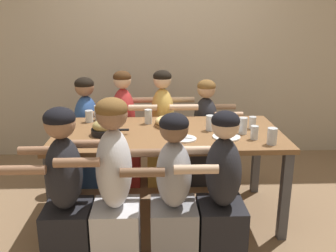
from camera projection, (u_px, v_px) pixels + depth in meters
name	position (u px, v px, depth m)	size (l,w,h in m)	color
ground_plane	(168.00, 214.00, 3.40)	(18.00, 18.00, 0.00)	#896B4C
restaurant_back_panel	(163.00, 26.00, 4.46)	(10.00, 0.06, 3.20)	beige
dining_table	(168.00, 141.00, 3.20)	(1.91, 0.96, 0.78)	brown
pizza_board_main	(171.00, 122.00, 3.33)	(0.30, 0.30, 0.07)	#996B42
skillet_bowl	(104.00, 128.00, 3.08)	(0.31, 0.21, 0.13)	black
empty_plate_a	(226.00, 137.00, 3.02)	(0.22, 0.22, 0.02)	white
empty_plate_b	(185.00, 139.00, 2.97)	(0.19, 0.19, 0.02)	white
empty_plate_c	(219.00, 122.00, 3.42)	(0.20, 0.20, 0.02)	white
drinking_glass_a	(148.00, 117.00, 3.39)	(0.07, 0.07, 0.13)	silver
drinking_glass_b	(272.00, 137.00, 2.85)	(0.08, 0.08, 0.13)	silver
drinking_glass_c	(254.00, 134.00, 2.97)	(0.06, 0.06, 0.11)	silver
drinking_glass_d	(243.00, 127.00, 3.10)	(0.07, 0.07, 0.14)	silver
drinking_glass_e	(210.00, 123.00, 3.19)	(0.07, 0.07, 0.13)	silver
drinking_glass_f	(252.00, 123.00, 3.24)	(0.06, 0.06, 0.11)	silver
drinking_glass_g	(177.00, 127.00, 3.09)	(0.06, 0.06, 0.12)	silver
drinking_glass_h	(89.00, 117.00, 3.44)	(0.07, 0.07, 0.11)	silver
drinking_glass_i	(98.00, 114.00, 3.50)	(0.06, 0.06, 0.14)	silver
diner_near_center	(173.00, 199.00, 2.58)	(0.51, 0.40, 1.13)	#99999E
diner_far_center	(163.00, 133.00, 3.91)	(0.51, 0.40, 1.20)	gold
diner_near_midleft	(115.00, 192.00, 2.55)	(0.51, 0.40, 1.23)	silver
diner_far_left	(88.00, 136.00, 3.88)	(0.51, 0.40, 1.14)	#2D5193
diner_far_midleft	(124.00, 134.00, 3.89)	(0.51, 0.40, 1.20)	#B22D2D
diner_near_midright	(221.00, 198.00, 2.59)	(0.51, 0.40, 1.14)	#232328
diner_near_left	(66.00, 197.00, 2.54)	(0.51, 0.40, 1.17)	#232328
diner_far_midright	(205.00, 136.00, 3.94)	(0.51, 0.40, 1.11)	#232328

